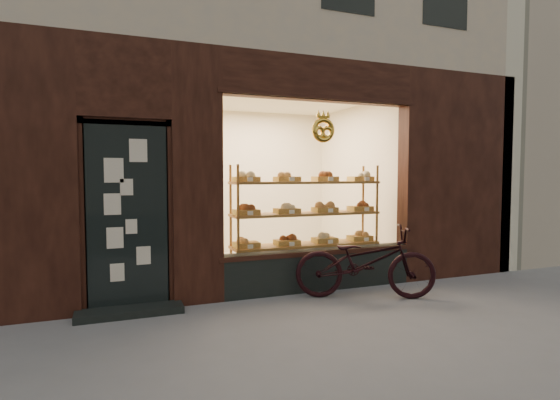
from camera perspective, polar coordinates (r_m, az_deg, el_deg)
name	(u,v)px	position (r m, az deg, el deg)	size (l,w,h in m)	color
ground	(380,353)	(4.14, 12.90, -18.95)	(90.00, 90.00, 0.00)	slate
display_shelf	(306,223)	(6.33, 3.43, -3.06)	(2.20, 0.45, 1.70)	brown
bicycle	(365,262)	(5.68, 11.06, -7.93)	(0.61, 1.76, 0.92)	black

